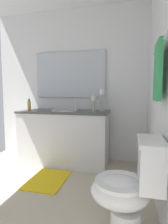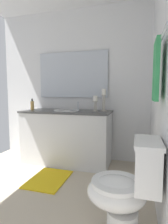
{
  "view_description": "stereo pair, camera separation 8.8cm",
  "coord_description": "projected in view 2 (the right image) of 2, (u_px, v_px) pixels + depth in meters",
  "views": [
    {
      "loc": [
        1.64,
        1.0,
        1.08
      ],
      "look_at": [
        -0.33,
        0.51,
        0.88
      ],
      "focal_mm": 29.39,
      "sensor_mm": 36.0,
      "label": 1
    },
    {
      "loc": [
        1.62,
        1.08,
        1.08
      ],
      "look_at": [
        -0.33,
        0.51,
        0.88
      ],
      "focal_mm": 29.39,
      "sensor_mm": 36.0,
      "label": 2
    }
  ],
  "objects": [
    {
      "name": "wall_left",
      "position": [
        72.0,
        85.0,
        3.1
      ],
      "size": [
        0.04,
        2.58,
        2.45
      ],
      "primitive_type": "cube",
      "color": "white",
      "rests_on": "ground"
    },
    {
      "name": "wall_back",
      "position": [
        166.0,
        76.0,
        1.47
      ],
      "size": [
        2.66,
        0.04,
        2.45
      ],
      "primitive_type": "cube",
      "color": "white",
      "rests_on": "ground"
    },
    {
      "name": "toilet",
      "position": [
        125.0,
        188.0,
        1.39
      ],
      "size": [
        0.39,
        0.54,
        0.75
      ],
      "color": "white",
      "rests_on": "ground"
    },
    {
      "name": "towel_near_vanity",
      "position": [
        156.0,
        71.0,
        1.44
      ],
      "size": [
        0.28,
        0.03,
        0.47
      ],
      "primitive_type": "cube",
      "color": "#389E59",
      "rests_on": "towel_bar"
    },
    {
      "name": "towel_bar",
      "position": [
        160.0,
        43.0,
        1.42
      ],
      "size": [
        0.83,
        0.02,
        0.02
      ],
      "primitive_type": "cylinder",
      "rotation": [
        0.0,
        1.57,
        0.0
      ],
      "color": "silver"
    },
    {
      "name": "candle_holder_tall",
      "position": [
        104.0,
        99.0,
        2.71
      ],
      "size": [
        0.09,
        0.09,
        0.33
      ],
      "color": "#B7B2A5",
      "rests_on": "vanity_cabinet"
    },
    {
      "name": "bath_mat",
      "position": [
        49.0,
        179.0,
        2.31
      ],
      "size": [
        0.6,
        0.44,
        0.02
      ],
      "primitive_type": "cube",
      "color": "yellow",
      "rests_on": "ground"
    },
    {
      "name": "candle_holder_short",
      "position": [
        95.0,
        103.0,
        2.69
      ],
      "size": [
        0.09,
        0.09,
        0.23
      ],
      "color": "#B7B2A5",
      "rests_on": "vanity_cabinet"
    },
    {
      "name": "floor",
      "position": [
        30.0,
        196.0,
        1.96
      ],
      "size": [
        2.66,
        2.58,
        0.02
      ],
      "primitive_type": "cube",
      "color": "beige",
      "rests_on": "ground"
    },
    {
      "name": "soap_bottle",
      "position": [
        32.0,
        105.0,
        2.95
      ],
      "size": [
        0.06,
        0.06,
        0.18
      ],
      "color": "#E5B259",
      "rests_on": "vanity_cabinet"
    },
    {
      "name": "mirror",
      "position": [
        73.0,
        75.0,
        3.04
      ],
      "size": [
        0.02,
        1.18,
        0.74
      ],
      "primitive_type": "cube",
      "color": "silver"
    },
    {
      "name": "sink_basin",
      "position": [
        67.0,
        113.0,
        2.83
      ],
      "size": [
        0.4,
        0.4,
        0.24
      ],
      "color": "white",
      "rests_on": "vanity_cabinet"
    },
    {
      "name": "vanity_cabinet",
      "position": [
        67.0,
        137.0,
        2.87
      ],
      "size": [
        0.58,
        1.37,
        0.82
      ],
      "color": "silver",
      "rests_on": "ground"
    }
  ]
}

